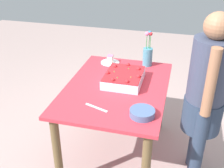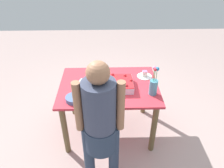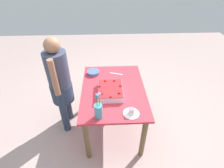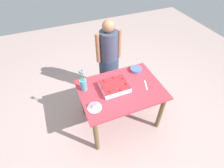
% 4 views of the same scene
% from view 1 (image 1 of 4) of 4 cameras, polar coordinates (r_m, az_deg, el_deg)
% --- Properties ---
extents(ground_plane, '(8.00, 8.00, 0.00)m').
position_cam_1_polar(ground_plane, '(2.92, 0.82, -13.71)').
color(ground_plane, '#AF9590').
extents(dining_table, '(1.21, 0.88, 0.76)m').
position_cam_1_polar(dining_table, '(2.54, 0.92, -3.08)').
color(dining_table, '#C9313E').
rests_on(dining_table, ground_plane).
extents(sheet_cake, '(0.40, 0.33, 0.11)m').
position_cam_1_polar(sheet_cake, '(2.52, 2.42, 1.31)').
color(sheet_cake, white).
rests_on(sheet_cake, dining_table).
extents(serving_plate_with_slice, '(0.19, 0.19, 0.08)m').
position_cam_1_polar(serving_plate_with_slice, '(2.91, -0.38, 4.73)').
color(serving_plate_with_slice, white).
rests_on(serving_plate_with_slice, dining_table).
extents(cake_knife, '(0.09, 0.20, 0.00)m').
position_cam_1_polar(cake_knife, '(2.17, -3.19, -4.81)').
color(cake_knife, silver).
rests_on(cake_knife, dining_table).
extents(flower_vase, '(0.09, 0.09, 0.36)m').
position_cam_1_polar(flower_vase, '(2.84, 7.26, 5.97)').
color(flower_vase, teal).
rests_on(flower_vase, dining_table).
extents(fruit_bowl, '(0.19, 0.19, 0.05)m').
position_cam_1_polar(fruit_bowl, '(2.08, 6.16, -5.84)').
color(fruit_bowl, '#4C6593').
rests_on(fruit_bowl, dining_table).
extents(person_standing, '(0.45, 0.31, 1.49)m').
position_cam_1_polar(person_standing, '(2.30, 18.49, -1.80)').
color(person_standing, '#29374E').
rests_on(person_standing, ground_plane).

